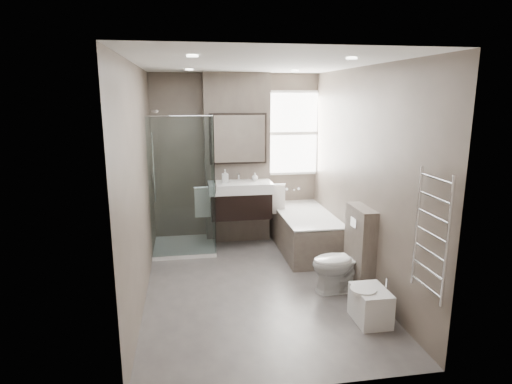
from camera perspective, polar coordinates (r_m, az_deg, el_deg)
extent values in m
cube|color=#575250|center=(5.35, -0.05, -12.60)|extent=(2.65, 3.85, 0.05)
cube|color=silver|center=(4.84, -0.05, 17.00)|extent=(2.65, 3.85, 0.05)
cube|color=#675B50|center=(6.81, -2.70, 4.61)|extent=(2.65, 0.05, 2.60)
cube|color=#675B50|center=(3.11, 5.76, -5.50)|extent=(2.65, 0.05, 2.60)
cube|color=#675B50|center=(4.90, -15.54, 0.90)|extent=(0.05, 3.85, 2.60)
cube|color=#675B50|center=(5.30, 14.23, 1.87)|extent=(0.05, 3.85, 2.60)
cube|color=#62574D|center=(6.66, -2.54, 4.43)|extent=(1.00, 0.25, 2.60)
cube|color=black|center=(6.45, -2.11, -1.66)|extent=(0.90, 0.45, 0.38)
cube|color=white|center=(6.39, -2.13, 0.64)|extent=(0.95, 0.47, 0.15)
cylinder|color=silver|center=(6.52, -2.33, 2.11)|extent=(0.03, 0.03, 0.12)
cylinder|color=silver|center=(6.46, -2.27, 2.50)|extent=(0.02, 0.12, 0.02)
cube|color=black|center=(6.47, -2.40, 7.12)|extent=(0.86, 0.06, 0.76)
cube|color=white|center=(6.43, -2.36, 7.09)|extent=(0.80, 0.02, 0.70)
cube|color=silver|center=(6.37, -7.10, -1.38)|extent=(0.24, 0.06, 0.44)
cube|color=silver|center=(6.51, 2.81, -0.99)|extent=(0.24, 0.06, 0.44)
cube|color=white|center=(6.61, -9.48, -7.18)|extent=(0.90, 0.90, 0.06)
cube|color=white|center=(5.91, -9.82, 0.50)|extent=(0.88, 0.01, 1.94)
cube|color=white|center=(6.35, -5.80, 1.49)|extent=(0.01, 0.88, 1.94)
cylinder|color=silver|center=(6.32, -13.52, 3.16)|extent=(0.02, 0.02, 1.00)
cube|color=#62574D|center=(6.43, 6.53, -5.35)|extent=(0.75, 1.60, 0.55)
cube|color=white|center=(6.35, 6.60, -2.95)|extent=(0.75, 1.60, 0.03)
cube|color=white|center=(6.37, 6.58, -3.51)|extent=(0.61, 1.42, 0.12)
cube|color=white|center=(6.88, 4.85, 7.81)|extent=(0.98, 0.04, 1.33)
cube|color=white|center=(6.86, 4.90, 7.79)|extent=(0.90, 0.01, 1.25)
cube|color=white|center=(6.85, 4.91, 7.79)|extent=(0.90, 0.01, 0.05)
imported|color=white|center=(5.17, 11.33, -9.21)|extent=(0.72, 0.45, 0.71)
cube|color=#62574D|center=(5.25, 13.67, -7.29)|extent=(0.18, 0.55, 1.00)
cube|color=silver|center=(5.11, 12.88, -4.01)|extent=(0.01, 0.16, 0.11)
cube|color=white|center=(4.66, 15.01, -14.39)|extent=(0.32, 0.44, 0.35)
cylinder|color=white|center=(4.55, 14.10, -12.61)|extent=(0.26, 0.26, 0.04)
cylinder|color=silver|center=(4.62, 17.03, -11.48)|extent=(0.02, 0.02, 0.10)
cylinder|color=silver|center=(3.76, 24.16, -6.22)|extent=(0.03, 0.03, 1.10)
cylinder|color=silver|center=(4.12, 20.68, -4.25)|extent=(0.03, 0.03, 1.10)
cube|color=silver|center=(3.94, 22.34, -5.19)|extent=(0.02, 0.46, 1.00)
imported|color=white|center=(6.33, -4.14, 2.13)|extent=(0.09, 0.09, 0.20)
imported|color=white|center=(6.46, -0.16, 2.05)|extent=(0.10, 0.10, 0.13)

